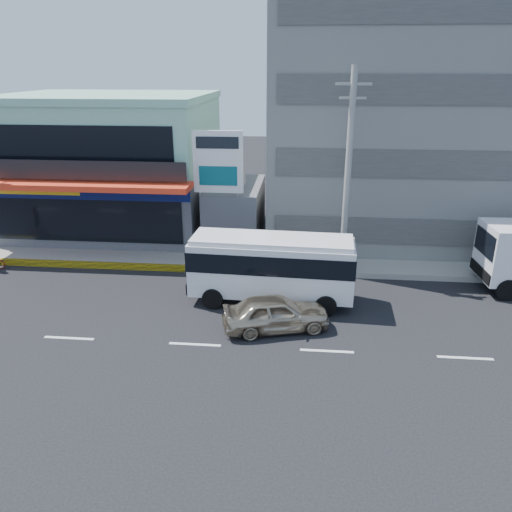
% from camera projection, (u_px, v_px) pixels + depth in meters
% --- Properties ---
extents(ground, '(120.00, 120.00, 0.00)m').
position_uv_depth(ground, '(195.00, 345.00, 19.02)').
color(ground, black).
rests_on(ground, ground).
extents(sidewalk, '(70.00, 5.00, 0.30)m').
position_uv_depth(sidewalk, '(320.00, 257.00, 27.36)').
color(sidewalk, gray).
rests_on(sidewalk, ground).
extents(shop_building, '(12.40, 11.70, 8.00)m').
position_uv_depth(shop_building, '(113.00, 167.00, 31.27)').
color(shop_building, '#424347').
rests_on(shop_building, ground).
extents(concrete_building, '(16.00, 12.00, 14.00)m').
position_uv_depth(concrete_building, '(408.00, 119.00, 29.59)').
color(concrete_building, slate).
rests_on(concrete_building, ground).
extents(gap_structure, '(3.00, 6.00, 3.50)m').
position_uv_depth(gap_structure, '(236.00, 214.00, 29.56)').
color(gap_structure, '#424347').
rests_on(gap_structure, ground).
extents(satellite_dish, '(1.50, 1.50, 0.15)m').
position_uv_depth(satellite_dish, '(233.00, 187.00, 27.97)').
color(satellite_dish, slate).
rests_on(satellite_dish, gap_structure).
extents(billboard, '(2.60, 0.18, 6.90)m').
position_uv_depth(billboard, '(218.00, 169.00, 25.86)').
color(billboard, gray).
rests_on(billboard, ground).
extents(utility_pole_near, '(1.60, 0.30, 10.00)m').
position_uv_depth(utility_pole_near, '(348.00, 174.00, 23.54)').
color(utility_pole_near, '#999993').
rests_on(utility_pole_near, ground).
extents(minibus, '(7.31, 2.82, 3.01)m').
position_uv_depth(minibus, '(272.00, 264.00, 21.95)').
color(minibus, white).
rests_on(minibus, ground).
extents(sedan, '(4.56, 2.77, 1.45)m').
position_uv_depth(sedan, '(276.00, 313.00, 19.89)').
color(sedan, '#B7A88C').
rests_on(sedan, ground).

